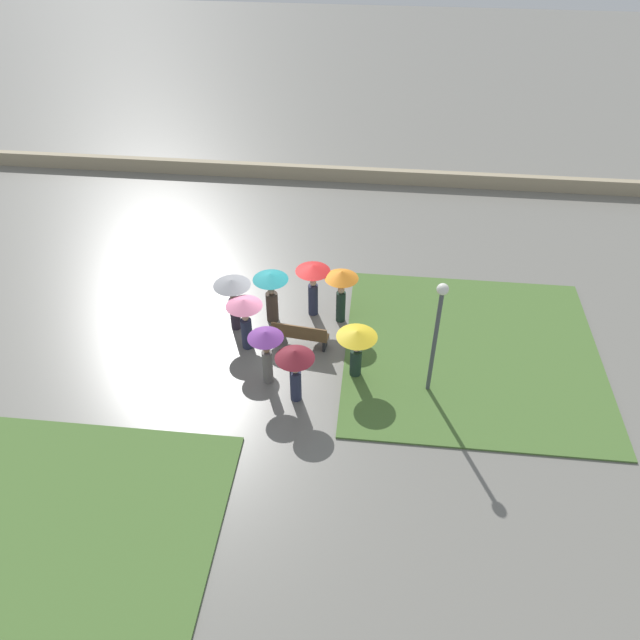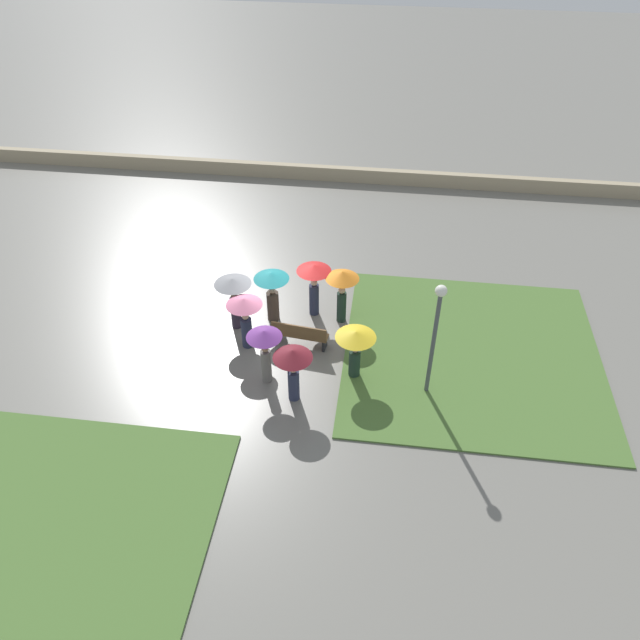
% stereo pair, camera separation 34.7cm
% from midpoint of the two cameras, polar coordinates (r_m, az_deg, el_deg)
% --- Properties ---
extents(ground_plane, '(90.00, 90.00, 0.00)m').
position_cam_midpoint_polar(ground_plane, '(20.63, -3.44, -0.45)').
color(ground_plane, slate).
extents(lawn_patch_near, '(7.88, 7.81, 0.06)m').
position_cam_midpoint_polar(lawn_patch_near, '(20.06, 13.21, -2.87)').
color(lawn_patch_near, '#4C7033').
rests_on(lawn_patch_near, ground_plane).
extents(lawn_patch_far, '(7.18, 7.76, 0.06)m').
position_cam_midpoint_polar(lawn_patch_far, '(16.34, -23.76, -19.23)').
color(lawn_patch_far, '#4C7033').
rests_on(lawn_patch_far, ground_plane).
extents(parapet_wall, '(45.00, 0.35, 0.64)m').
position_cam_midpoint_polar(parapet_wall, '(29.39, -0.21, 13.28)').
color(parapet_wall, tan).
rests_on(parapet_wall, ground_plane).
extents(park_bench, '(1.81, 0.63, 0.90)m').
position_cam_midpoint_polar(park_bench, '(19.50, -2.36, -1.35)').
color(park_bench, brown).
rests_on(park_bench, ground_plane).
extents(lamp_post, '(0.32, 0.32, 3.81)m').
position_cam_midpoint_polar(lamp_post, '(16.97, 10.11, -0.36)').
color(lamp_post, '#474C51').
rests_on(lamp_post, ground_plane).
extents(crowd_person_maroon, '(1.11, 1.11, 1.84)m').
position_cam_midpoint_polar(crowd_person_maroon, '(17.18, -2.88, -3.90)').
color(crowd_person_maroon, '#282D47').
rests_on(crowd_person_maroon, ground_plane).
extents(crowd_person_pink, '(1.12, 1.12, 1.87)m').
position_cam_midpoint_polar(crowd_person_pink, '(19.06, -7.41, 0.69)').
color(crowd_person_pink, '#282D47').
rests_on(crowd_person_pink, ground_plane).
extents(crowd_person_yellow, '(1.19, 1.19, 1.72)m').
position_cam_midpoint_polar(crowd_person_yellow, '(17.98, 2.82, -2.06)').
color(crowd_person_yellow, '#1E3328').
rests_on(crowd_person_yellow, ground_plane).
extents(crowd_person_purple, '(1.03, 1.03, 1.90)m').
position_cam_midpoint_polar(crowd_person_purple, '(17.77, -5.51, -2.26)').
color(crowd_person_purple, slate).
rests_on(crowd_person_purple, ground_plane).
extents(crowd_person_orange, '(1.09, 1.09, 1.97)m').
position_cam_midpoint_polar(crowd_person_orange, '(19.89, 1.46, 3.37)').
color(crowd_person_orange, '#1E3328').
rests_on(crowd_person_orange, ground_plane).
extents(crowd_person_grey, '(1.18, 1.18, 1.91)m').
position_cam_midpoint_polar(crowd_person_grey, '(19.83, -8.48, 2.52)').
color(crowd_person_grey, '#2D2333').
rests_on(crowd_person_grey, ground_plane).
extents(crowd_person_red, '(1.13, 1.13, 1.95)m').
position_cam_midpoint_polar(crowd_person_red, '(20.22, -1.14, 3.86)').
color(crowd_person_red, '#282D47').
rests_on(crowd_person_red, ground_plane).
extents(crowd_person_teal, '(1.15, 1.15, 1.87)m').
position_cam_midpoint_polar(crowd_person_teal, '(20.09, -4.99, 2.95)').
color(crowd_person_teal, '#47382D').
rests_on(crowd_person_teal, ground_plane).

